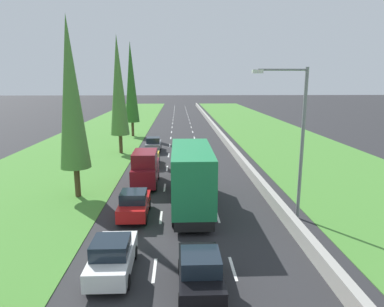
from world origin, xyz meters
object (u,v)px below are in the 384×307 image
at_px(grey_hatchback_centre_lane, 186,165).
at_px(grey_hatchback_left_lane, 153,144).
at_px(green_box_truck_centre_lane, 191,176).
at_px(red_hatchback_left_lane, 134,204).
at_px(poplar_tree_third, 118,86).
at_px(street_light_mast, 297,134).
at_px(white_hatchback_left_lane_second, 112,256).
at_px(black_hatchback_centre_lane, 200,272).
at_px(yellow_hatchback_left_lane, 150,157).
at_px(poplar_tree_second, 71,94).
at_px(maroon_van_left_lane, 145,168).
at_px(poplar_tree_fourth, 131,83).

height_order(grey_hatchback_centre_lane, grey_hatchback_left_lane, same).
bearing_deg(green_box_truck_centre_lane, red_hatchback_left_lane, -157.38).
bearing_deg(green_box_truck_centre_lane, poplar_tree_third, 112.90).
height_order(grey_hatchback_left_lane, poplar_tree_third, poplar_tree_third).
height_order(green_box_truck_centre_lane, street_light_mast, street_light_mast).
bearing_deg(white_hatchback_left_lane_second, black_hatchback_centre_lane, -19.91).
bearing_deg(yellow_hatchback_left_lane, black_hatchback_centre_lane, -80.11).
distance_m(red_hatchback_left_lane, street_light_mast, 10.60).
xyz_separation_m(yellow_hatchback_left_lane, street_light_mast, (9.74, -13.84, 4.40)).
relative_size(green_box_truck_centre_lane, grey_hatchback_left_lane, 2.41).
bearing_deg(poplar_tree_third, street_light_mast, -55.59).
bearing_deg(white_hatchback_left_lane_second, yellow_hatchback_left_lane, 89.89).
bearing_deg(poplar_tree_third, white_hatchback_left_lane_second, -81.56).
xyz_separation_m(green_box_truck_centre_lane, street_light_mast, (6.08, -2.08, 3.05)).
relative_size(grey_hatchback_centre_lane, street_light_mast, 0.43).
bearing_deg(grey_hatchback_left_lane, street_light_mast, -64.64).
bearing_deg(grey_hatchback_left_lane, grey_hatchback_centre_lane, -70.58).
relative_size(green_box_truck_centre_lane, poplar_tree_third, 0.71).
bearing_deg(black_hatchback_centre_lane, grey_hatchback_centre_lane, 90.38).
distance_m(poplar_tree_second, poplar_tree_third, 15.29).
xyz_separation_m(white_hatchback_left_lane_second, yellow_hatchback_left_lane, (0.04, 19.63, 0.00)).
height_order(maroon_van_left_lane, grey_hatchback_left_lane, maroon_van_left_lane).
relative_size(red_hatchback_left_lane, poplar_tree_second, 0.31).
relative_size(poplar_tree_third, poplar_tree_fourth, 0.95).
bearing_deg(grey_hatchback_left_lane, black_hatchback_centre_lane, -82.29).
bearing_deg(black_hatchback_centre_lane, red_hatchback_left_lane, 114.68).
height_order(green_box_truck_centre_lane, poplar_tree_second, poplar_tree_second).
xyz_separation_m(maroon_van_left_lane, grey_hatchback_left_lane, (-0.32, 13.65, -0.56)).
xyz_separation_m(black_hatchback_centre_lane, poplar_tree_third, (-7.49, 26.94, 6.87)).
relative_size(white_hatchback_left_lane_second, yellow_hatchback_left_lane, 1.00).
xyz_separation_m(yellow_hatchback_left_lane, grey_hatchback_left_lane, (-0.13, 6.98, 0.00)).
distance_m(yellow_hatchback_left_lane, grey_hatchback_left_lane, 6.98).
bearing_deg(maroon_van_left_lane, grey_hatchback_centre_lane, 44.05).
bearing_deg(grey_hatchback_left_lane, poplar_tree_second, -104.89).
xyz_separation_m(grey_hatchback_centre_lane, street_light_mast, (6.20, -10.41, 4.40)).
relative_size(grey_hatchback_centre_lane, poplar_tree_second, 0.31).
bearing_deg(grey_hatchback_centre_lane, poplar_tree_fourth, 109.08).
xyz_separation_m(green_box_truck_centre_lane, poplar_tree_second, (-8.11, 2.47, 5.17)).
bearing_deg(green_box_truck_centre_lane, white_hatchback_left_lane_second, -115.15).
height_order(red_hatchback_left_lane, poplar_tree_second, poplar_tree_second).
bearing_deg(street_light_mast, yellow_hatchback_left_lane, 125.13).
bearing_deg(poplar_tree_second, poplar_tree_fourth, 89.22).
xyz_separation_m(black_hatchback_centre_lane, grey_hatchback_left_lane, (-3.79, 27.94, 0.00)).
height_order(black_hatchback_centre_lane, poplar_tree_second, poplar_tree_second).
xyz_separation_m(black_hatchback_centre_lane, grey_hatchback_centre_lane, (-0.12, 17.53, 0.00)).
bearing_deg(yellow_hatchback_left_lane, maroon_van_left_lane, -88.38).
bearing_deg(red_hatchback_left_lane, green_box_truck_centre_lane, 22.62).
height_order(white_hatchback_left_lane_second, street_light_mast, street_light_mast).
height_order(white_hatchback_left_lane_second, grey_hatchback_centre_lane, same).
relative_size(red_hatchback_left_lane, grey_hatchback_centre_lane, 1.00).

